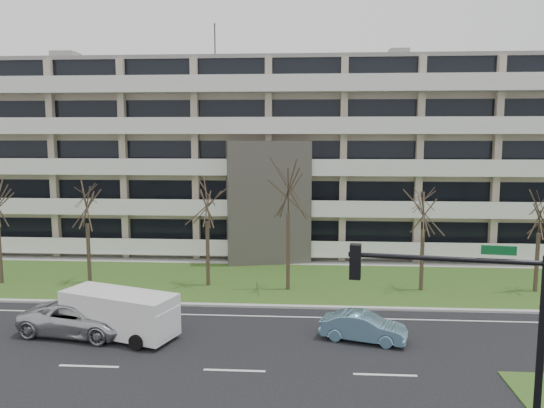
# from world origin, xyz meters

# --- Properties ---
(ground) EXTENTS (160.00, 160.00, 0.00)m
(ground) POSITION_xyz_m (0.00, 0.00, 0.00)
(ground) COLOR black
(ground) RESTS_ON ground
(grass_verge) EXTENTS (90.00, 10.00, 0.06)m
(grass_verge) POSITION_xyz_m (0.00, 13.00, 0.03)
(grass_verge) COLOR #2E541C
(grass_verge) RESTS_ON ground
(curb) EXTENTS (90.00, 0.35, 0.12)m
(curb) POSITION_xyz_m (0.00, 8.00, 0.06)
(curb) COLOR #B2B2AD
(curb) RESTS_ON ground
(sidewalk) EXTENTS (90.00, 2.00, 0.08)m
(sidewalk) POSITION_xyz_m (0.00, 18.50, 0.04)
(sidewalk) COLOR #B2B2AD
(sidewalk) RESTS_ON ground
(lane_edge_line) EXTENTS (90.00, 0.12, 0.01)m
(lane_edge_line) POSITION_xyz_m (0.00, 6.50, 0.01)
(lane_edge_line) COLOR white
(lane_edge_line) RESTS_ON ground
(apartment_building) EXTENTS (60.50, 15.10, 18.75)m
(apartment_building) POSITION_xyz_m (-0.01, 25.32, 7.61)
(apartment_building) COLOR #B6A48D
(apartment_building) RESTS_ON ground
(silver_pickup) EXTENTS (5.88, 3.37, 1.54)m
(silver_pickup) POSITION_xyz_m (-7.87, 3.48, 0.77)
(silver_pickup) COLOR #B5B6BC
(silver_pickup) RESTS_ON ground
(blue_sedan) EXTENTS (4.14, 2.39, 1.29)m
(blue_sedan) POSITION_xyz_m (5.50, 3.54, 0.65)
(blue_sedan) COLOR #74AAC9
(blue_sedan) RESTS_ON ground
(white_van) EXTENTS (5.83, 3.71, 2.12)m
(white_van) POSITION_xyz_m (-5.80, 3.26, 1.27)
(white_van) COLOR white
(white_van) RESTS_ON ground
(traffic_signal) EXTENTS (5.47, 1.11, 6.38)m
(traffic_signal) POSITION_xyz_m (7.57, -5.38, 4.13)
(traffic_signal) COLOR black
(traffic_signal) RESTS_ON ground
(tree_2) EXTENTS (3.46, 3.46, 6.91)m
(tree_2) POSITION_xyz_m (-10.93, 11.94, 5.37)
(tree_2) COLOR #382B21
(tree_2) RESTS_ON ground
(tree_3) EXTENTS (3.66, 3.66, 7.33)m
(tree_3) POSITION_xyz_m (-3.29, 11.89, 5.70)
(tree_3) COLOR #382B21
(tree_3) RESTS_ON ground
(tree_4) EXTENTS (4.24, 4.24, 8.48)m
(tree_4) POSITION_xyz_m (1.74, 11.29, 6.60)
(tree_4) COLOR #382B21
(tree_4) RESTS_ON ground
(tree_5) EXTENTS (3.37, 3.37, 6.74)m
(tree_5) POSITION_xyz_m (9.82, 11.69, 5.24)
(tree_5) COLOR #382B21
(tree_5) RESTS_ON ground
(tree_6) EXTENTS (3.23, 3.23, 6.45)m
(tree_6) POSITION_xyz_m (16.64, 11.87, 5.01)
(tree_6) COLOR #382B21
(tree_6) RESTS_ON ground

